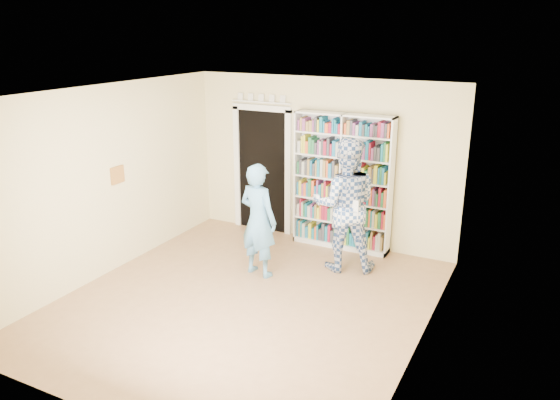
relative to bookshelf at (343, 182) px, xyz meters
name	(u,v)px	position (x,y,z in m)	size (l,w,h in m)	color
floor	(246,302)	(-0.42, -2.34, -1.10)	(5.00, 5.00, 0.00)	#956A48
ceiling	(241,93)	(-0.42, -2.34, 1.60)	(5.00, 5.00, 0.00)	white
wall_back	(322,161)	(-0.42, 0.16, 0.25)	(4.50, 4.50, 0.00)	beige
wall_left	(107,181)	(-2.67, -2.34, 0.25)	(5.00, 5.00, 0.00)	beige
wall_right	(427,234)	(1.83, -2.34, 0.25)	(5.00, 5.00, 0.00)	beige
bookshelf	(343,182)	(0.00, 0.00, 0.00)	(1.58, 0.30, 2.18)	white
doorway	(262,164)	(-1.52, 0.13, 0.08)	(1.10, 0.08, 2.43)	black
wall_art	(117,175)	(-2.65, -2.14, 0.30)	(0.03, 0.25, 0.25)	brown
man_blue	(258,220)	(-0.68, -1.52, -0.28)	(0.60, 0.40, 1.65)	#5998C6
man_plaid	(345,205)	(0.33, -0.76, -0.11)	(0.96, 0.75, 1.97)	#2B4985
paper_sheet	(352,210)	(0.51, -0.97, -0.10)	(0.21, 0.01, 0.30)	white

